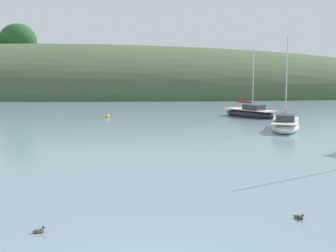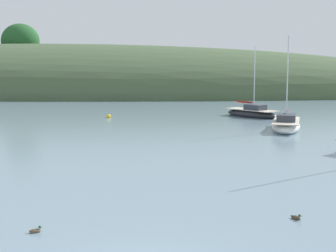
{
  "view_description": "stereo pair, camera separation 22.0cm",
  "coord_description": "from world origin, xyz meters",
  "px_view_note": "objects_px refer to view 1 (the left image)",
  "views": [
    {
      "loc": [
        0.76,
        -11.46,
        5.18
      ],
      "look_at": [
        0.0,
        20.0,
        1.2
      ],
      "focal_mm": 53.85,
      "sensor_mm": 36.0,
      "label": 1
    },
    {
      "loc": [
        0.98,
        -11.45,
        5.18
      ],
      "look_at": [
        0.0,
        20.0,
        1.2
      ],
      "focal_mm": 53.85,
      "sensor_mm": 36.0,
      "label": 2
    }
  ],
  "objects_px": {
    "mooring_buoy_inner": "(107,116)",
    "duck_straggler": "(39,231)",
    "duck_lone_right": "(299,217)",
    "sailboat_yellow_far": "(285,125)",
    "sailboat_red_portside": "(250,113)"
  },
  "relations": [
    {
      "from": "duck_lone_right",
      "to": "mooring_buoy_inner",
      "type": "bearing_deg",
      "value": 109.47
    },
    {
      "from": "sailboat_yellow_far",
      "to": "mooring_buoy_inner",
      "type": "height_order",
      "value": "sailboat_yellow_far"
    },
    {
      "from": "mooring_buoy_inner",
      "to": "duck_straggler",
      "type": "bearing_deg",
      "value": -85.48
    },
    {
      "from": "mooring_buoy_inner",
      "to": "duck_straggler",
      "type": "relative_size",
      "value": 1.31
    },
    {
      "from": "mooring_buoy_inner",
      "to": "sailboat_yellow_far",
      "type": "bearing_deg",
      "value": -28.89
    },
    {
      "from": "duck_lone_right",
      "to": "duck_straggler",
      "type": "xyz_separation_m",
      "value": [
        -8.29,
        -1.58,
        0.0
      ]
    },
    {
      "from": "sailboat_red_portside",
      "to": "mooring_buoy_inner",
      "type": "height_order",
      "value": "sailboat_red_portside"
    },
    {
      "from": "sailboat_red_portside",
      "to": "mooring_buoy_inner",
      "type": "distance_m",
      "value": 13.67
    },
    {
      "from": "mooring_buoy_inner",
      "to": "duck_lone_right",
      "type": "relative_size",
      "value": 1.44
    },
    {
      "from": "mooring_buoy_inner",
      "to": "duck_lone_right",
      "type": "xyz_separation_m",
      "value": [
        10.84,
        -30.66,
        -0.07
      ]
    },
    {
      "from": "sailboat_red_portside",
      "to": "duck_straggler",
      "type": "relative_size",
      "value": 16.55
    },
    {
      "from": "mooring_buoy_inner",
      "to": "duck_lone_right",
      "type": "height_order",
      "value": "mooring_buoy_inner"
    },
    {
      "from": "duck_straggler",
      "to": "mooring_buoy_inner",
      "type": "bearing_deg",
      "value": 94.52
    },
    {
      "from": "sailboat_red_portside",
      "to": "sailboat_yellow_far",
      "type": "relative_size",
      "value": 0.92
    },
    {
      "from": "duck_lone_right",
      "to": "duck_straggler",
      "type": "relative_size",
      "value": 0.91
    }
  ]
}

